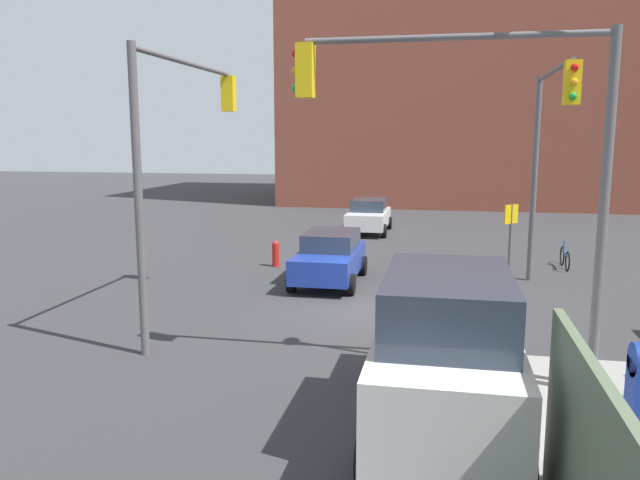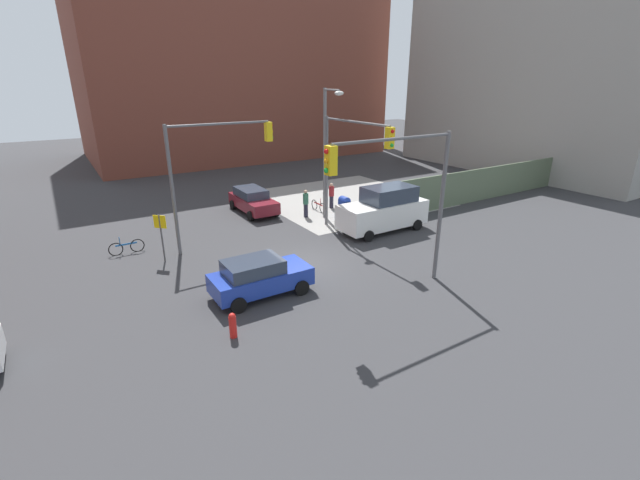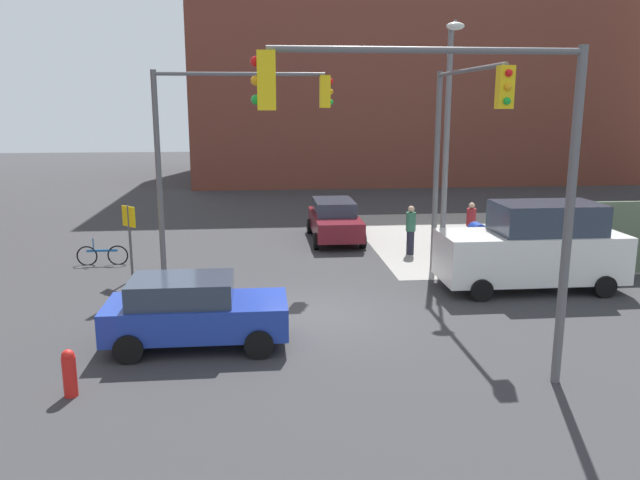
{
  "view_description": "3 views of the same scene",
  "coord_description": "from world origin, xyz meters",
  "px_view_note": "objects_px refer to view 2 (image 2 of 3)",
  "views": [
    {
      "loc": [
        16.35,
        1.69,
        4.6
      ],
      "look_at": [
        0.22,
        -1.53,
        1.9
      ],
      "focal_mm": 35.0,
      "sensor_mm": 36.0,
      "label": 1
    },
    {
      "loc": [
        -9.25,
        -16.64,
        8.42
      ],
      "look_at": [
        0.69,
        -0.83,
        1.42
      ],
      "focal_mm": 24.0,
      "sensor_mm": 36.0,
      "label": 2
    },
    {
      "loc": [
        -1.35,
        -15.62,
        5.44
      ],
      "look_at": [
        0.22,
        0.25,
        1.98
      ],
      "focal_mm": 35.0,
      "sensor_mm": 36.0,
      "label": 3
    }
  ],
  "objects_px": {
    "smokestack": "(379,78)",
    "mailbox_blue": "(344,207)",
    "traffic_signal_ne_corner": "(349,154)",
    "bicycle_at_crosswalk": "(127,247)",
    "bicycle_leaning_on_fence": "(318,206)",
    "street_lamp_corner": "(327,145)",
    "fire_hydrant": "(233,325)",
    "sedan_blue": "(259,276)",
    "van_white_delivery": "(384,209)",
    "pedestrian_waiting": "(331,195)",
    "pedestrian_crossing": "(306,203)",
    "coupe_maroon": "(253,200)",
    "traffic_signal_nw_corner": "(213,160)",
    "traffic_signal_se_corner": "(402,183)"
  },
  "relations": [
    {
      "from": "street_lamp_corner",
      "to": "traffic_signal_se_corner",
      "type": "bearing_deg",
      "value": -106.46
    },
    {
      "from": "traffic_signal_ne_corner",
      "to": "bicycle_leaning_on_fence",
      "type": "bearing_deg",
      "value": 77.42
    },
    {
      "from": "sedan_blue",
      "to": "coupe_maroon",
      "type": "distance_m",
      "value": 12.03
    },
    {
      "from": "smokestack",
      "to": "traffic_signal_ne_corner",
      "type": "xyz_separation_m",
      "value": [
        -24.71,
        -27.73,
        -3.98
      ]
    },
    {
      "from": "mailbox_blue",
      "to": "traffic_signal_se_corner",
      "type": "bearing_deg",
      "value": -112.98
    },
    {
      "from": "traffic_signal_se_corner",
      "to": "sedan_blue",
      "type": "xyz_separation_m",
      "value": [
        -5.07,
        2.67,
        -3.82
      ]
    },
    {
      "from": "fire_hydrant",
      "to": "sedan_blue",
      "type": "bearing_deg",
      "value": 48.45
    },
    {
      "from": "sedan_blue",
      "to": "van_white_delivery",
      "type": "distance_m",
      "value": 10.36
    },
    {
      "from": "pedestrian_crossing",
      "to": "pedestrian_waiting",
      "type": "height_order",
      "value": "pedestrian_crossing"
    },
    {
      "from": "pedestrian_waiting",
      "to": "fire_hydrant",
      "type": "bearing_deg",
      "value": -119.82
    },
    {
      "from": "street_lamp_corner",
      "to": "sedan_blue",
      "type": "distance_m",
      "value": 11.48
    },
    {
      "from": "mailbox_blue",
      "to": "street_lamp_corner",
      "type": "bearing_deg",
      "value": 157.94
    },
    {
      "from": "traffic_signal_se_corner",
      "to": "pedestrian_waiting",
      "type": "relative_size",
      "value": 3.67
    },
    {
      "from": "pedestrian_crossing",
      "to": "pedestrian_waiting",
      "type": "relative_size",
      "value": 1.03
    },
    {
      "from": "traffic_signal_ne_corner",
      "to": "pedestrian_crossing",
      "type": "height_order",
      "value": "traffic_signal_ne_corner"
    },
    {
      "from": "traffic_signal_se_corner",
      "to": "van_white_delivery",
      "type": "relative_size",
      "value": 1.2
    },
    {
      "from": "van_white_delivery",
      "to": "bicycle_leaning_on_fence",
      "type": "distance_m",
      "value": 5.61
    },
    {
      "from": "traffic_signal_ne_corner",
      "to": "fire_hydrant",
      "type": "xyz_separation_m",
      "value": [
        -9.5,
        -6.47,
        -4.17
      ]
    },
    {
      "from": "bicycle_leaning_on_fence",
      "to": "traffic_signal_nw_corner",
      "type": "bearing_deg",
      "value": -161.24
    },
    {
      "from": "traffic_signal_ne_corner",
      "to": "bicycle_at_crosswalk",
      "type": "xyz_separation_m",
      "value": [
        -11.3,
        3.73,
        -4.3
      ]
    },
    {
      "from": "fire_hydrant",
      "to": "bicycle_at_crosswalk",
      "type": "xyz_separation_m",
      "value": [
        -1.8,
        10.2,
        -0.14
      ]
    },
    {
      "from": "mailbox_blue",
      "to": "coupe_maroon",
      "type": "bearing_deg",
      "value": 136.34
    },
    {
      "from": "traffic_signal_ne_corner",
      "to": "coupe_maroon",
      "type": "xyz_separation_m",
      "value": [
        -2.79,
        7.02,
        -3.81
      ]
    },
    {
      "from": "traffic_signal_ne_corner",
      "to": "coupe_maroon",
      "type": "bearing_deg",
      "value": 111.7
    },
    {
      "from": "sedan_blue",
      "to": "street_lamp_corner",
      "type": "bearing_deg",
      "value": 42.23
    },
    {
      "from": "fire_hydrant",
      "to": "bicycle_leaning_on_fence",
      "type": "xyz_separation_m",
      "value": [
        10.6,
        11.4,
        -0.14
      ]
    },
    {
      "from": "mailbox_blue",
      "to": "sedan_blue",
      "type": "xyz_separation_m",
      "value": [
        -9.1,
        -6.83,
        0.08
      ]
    },
    {
      "from": "mailbox_blue",
      "to": "coupe_maroon",
      "type": "distance_m",
      "value": 6.21
    },
    {
      "from": "coupe_maroon",
      "to": "traffic_signal_ne_corner",
      "type": "bearing_deg",
      "value": -68.3
    },
    {
      "from": "van_white_delivery",
      "to": "pedestrian_crossing",
      "type": "bearing_deg",
      "value": 118.88
    },
    {
      "from": "traffic_signal_nw_corner",
      "to": "mailbox_blue",
      "type": "relative_size",
      "value": 4.55
    },
    {
      "from": "street_lamp_corner",
      "to": "pedestrian_waiting",
      "type": "height_order",
      "value": "street_lamp_corner"
    },
    {
      "from": "smokestack",
      "to": "mailbox_blue",
      "type": "xyz_separation_m",
      "value": [
        -23.01,
        -25.0,
        -7.87
      ]
    },
    {
      "from": "bicycle_at_crosswalk",
      "to": "bicycle_leaning_on_fence",
      "type": "bearing_deg",
      "value": 5.51
    },
    {
      "from": "van_white_delivery",
      "to": "bicycle_at_crosswalk",
      "type": "xyz_separation_m",
      "value": [
        -13.6,
        4.2,
        -0.93
      ]
    },
    {
      "from": "traffic_signal_ne_corner",
      "to": "coupe_maroon",
      "type": "distance_m",
      "value": 8.46
    },
    {
      "from": "sedan_blue",
      "to": "van_white_delivery",
      "type": "bearing_deg",
      "value": 20.52
    },
    {
      "from": "smokestack",
      "to": "fire_hydrant",
      "type": "distance_m",
      "value": 49.05
    },
    {
      "from": "sedan_blue",
      "to": "bicycle_leaning_on_fence",
      "type": "distance_m",
      "value": 12.4
    },
    {
      "from": "mailbox_blue",
      "to": "bicycle_at_crosswalk",
      "type": "distance_m",
      "value": 13.05
    },
    {
      "from": "fire_hydrant",
      "to": "bicycle_leaning_on_fence",
      "type": "distance_m",
      "value": 15.56
    },
    {
      "from": "traffic_signal_nw_corner",
      "to": "coupe_maroon",
      "type": "bearing_deg",
      "value": 49.81
    },
    {
      "from": "street_lamp_corner",
      "to": "coupe_maroon",
      "type": "height_order",
      "value": "street_lamp_corner"
    },
    {
      "from": "fire_hydrant",
      "to": "pedestrian_crossing",
      "type": "bearing_deg",
      "value": 49.31
    },
    {
      "from": "traffic_signal_nw_corner",
      "to": "coupe_maroon",
      "type": "xyz_separation_m",
      "value": [
        4.04,
        4.79,
        -3.8
      ]
    },
    {
      "from": "sedan_blue",
      "to": "pedestrian_waiting",
      "type": "bearing_deg",
      "value": 43.58
    },
    {
      "from": "street_lamp_corner",
      "to": "bicycle_at_crosswalk",
      "type": "bearing_deg",
      "value": 177.32
    },
    {
      "from": "smokestack",
      "to": "fire_hydrant",
      "type": "bearing_deg",
      "value": -135.01
    },
    {
      "from": "fire_hydrant",
      "to": "traffic_signal_se_corner",
      "type": "bearing_deg",
      "value": -2.4
    },
    {
      "from": "street_lamp_corner",
      "to": "van_white_delivery",
      "type": "bearing_deg",
      "value": -65.19
    }
  ]
}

